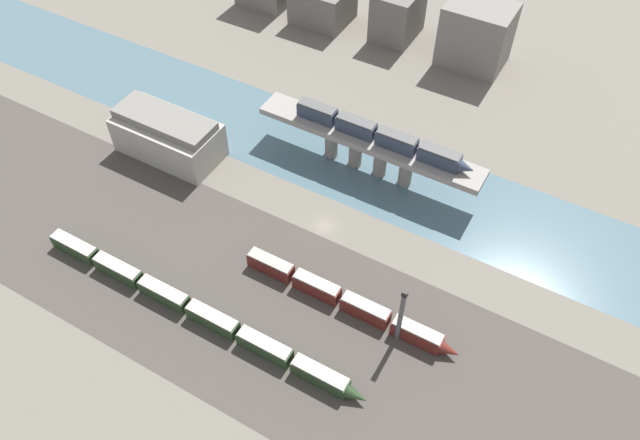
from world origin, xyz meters
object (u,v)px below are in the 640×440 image
object	(u,v)px
signal_tower	(401,316)
train_yard_near	(194,309)
train_on_bridge	(381,136)
train_yard_mid	(346,301)
warehouse_building	(168,135)

from	to	relation	value
signal_tower	train_yard_near	bearing A→B (deg)	-157.97
train_on_bridge	train_yard_mid	xyz separation A→B (m)	(10.81, -35.80, -9.45)
train_yard_mid	signal_tower	bearing A→B (deg)	-7.18
train_on_bridge	signal_tower	world-z (taller)	signal_tower
train_yard_near	train_yard_mid	xyz separation A→B (m)	(24.12, 15.88, 0.12)
train_yard_near	train_on_bridge	bearing A→B (deg)	75.55
train_yard_near	warehouse_building	xyz separation A→B (m)	(-32.30, 33.70, 3.46)
warehouse_building	signal_tower	distance (m)	70.66
train_yard_near	signal_tower	xyz separation A→B (m)	(35.65, 14.42, 5.75)
train_yard_near	train_yard_mid	bearing A→B (deg)	33.35
train_yard_mid	warehouse_building	xyz separation A→B (m)	(-56.42, 17.82, 3.35)
train_yard_mid	warehouse_building	world-z (taller)	warehouse_building
warehouse_building	train_yard_near	bearing A→B (deg)	-46.22
train_on_bridge	train_yard_mid	world-z (taller)	train_on_bridge
warehouse_building	train_yard_mid	bearing A→B (deg)	-17.53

